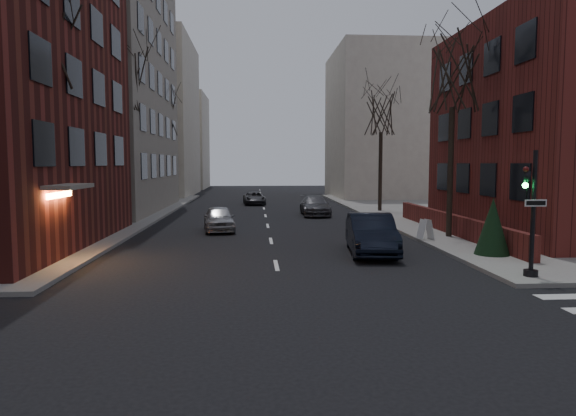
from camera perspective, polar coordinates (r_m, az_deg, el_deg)
The scene contains 19 objects.
building_left_tan at distance 44.87m, azimuth -26.15°, elevation 17.69°, with size 18.00×18.00×28.00m, color gray.
low_wall_right at distance 27.66m, azimuth 17.66°, elevation -1.67°, with size 0.35×16.00×1.00m, color maroon.
building_distant_la at distance 63.40m, azimuth -16.95°, elevation 9.52°, with size 14.00×16.00×18.00m, color beige.
building_distant_ra at distance 58.88m, azimuth 11.94°, elevation 9.01°, with size 14.00×14.00×16.00m, color beige.
building_distant_lb at distance 79.58m, azimuth -12.70°, elevation 7.20°, with size 10.00×12.00×14.00m, color beige.
traffic_signal at distance 17.94m, azimuth 25.39°, elevation -1.35°, with size 0.76×0.44×4.00m.
tree_left_a at distance 22.57m, azimuth -25.59°, elevation 16.61°, with size 4.18×4.18×10.26m.
tree_left_b at distance 33.93m, azimuth -17.88°, elevation 13.51°, with size 4.40×4.40×10.80m.
tree_left_c at distance 47.44m, azimuth -13.69°, elevation 10.02°, with size 3.96×3.96×9.72m.
tree_right_a at distance 26.72m, azimuth 17.87°, elevation 13.98°, with size 3.96×3.96×9.72m.
tree_right_b at distance 39.93m, azimuth 10.32°, elevation 10.42°, with size 3.74×3.74×9.18m.
streetlamp_near at distance 29.51m, azimuth -18.40°, elevation 5.69°, with size 0.36×0.36×6.28m.
streetlamp_far at distance 49.13m, azimuth -12.50°, elevation 5.43°, with size 0.36×0.36×6.28m.
parked_sedan at distance 21.49m, azimuth 9.21°, elevation -2.86°, with size 1.76×5.03×1.66m, color black.
car_lane_silver at distance 28.70m, azimuth -7.68°, elevation -1.17°, with size 1.63×4.05×1.38m, color #9B9CA1.
car_lane_gray at distance 37.01m, azimuth 3.01°, elevation 0.25°, with size 1.95×4.80×1.39m, color #444449.
car_lane_far at distance 46.96m, azimuth -3.77°, elevation 1.10°, with size 1.91×4.14×1.15m, color #38383D.
sandwich_board at distance 25.16m, azimuth 15.04°, elevation -2.29°, with size 0.43×0.60×0.96m, color white.
evergreen_shrub at distance 21.72m, azimuth 21.78°, elevation -1.90°, with size 1.34×1.34×2.24m, color #16331D.
Camera 1 is at (-0.79, -6.57, 3.73)m, focal length 32.00 mm.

